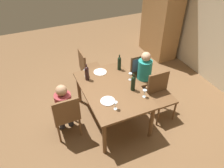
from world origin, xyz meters
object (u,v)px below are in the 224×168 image
chair_far_right (160,93)px  person_woman_host (145,72)px  person_man_bearded (64,106)px  chair_far_left (141,71)px  chair_near (66,114)px  wine_bottle_short_olive (133,83)px  handbag (106,78)px  wine_bottle_tall_green (119,63)px  chair_left_end (88,67)px  wine_glass_far (145,92)px  wine_glass_near_left (86,71)px  dinner_plate_host (108,101)px  dinner_plate_guest_left (100,72)px  wine_bottle_dark_red (87,73)px  armoire_cabinet (161,16)px  wine_glass_centre (130,75)px  wine_glass_near_right (116,104)px  dining_table (112,92)px

chair_far_right → person_woman_host: (-0.59, -0.00, 0.11)m
person_woman_host → person_man_bearded: size_ratio=1.02×
chair_far_left → chair_near: bearing=17.4°
person_woman_host → wine_bottle_short_olive: bearing=41.8°
handbag → wine_bottle_tall_green: bearing=3.0°
chair_left_end → wine_glass_far: size_ratio=6.17×
wine_glass_far → wine_glass_near_left: bearing=-144.0°
chair_near → wine_bottle_tall_green: size_ratio=2.73×
dinner_plate_host → dinner_plate_guest_left: bearing=167.2°
person_woman_host → handbag: (-0.83, -0.54, -0.53)m
wine_bottle_dark_red → handbag: bearing=136.8°
armoire_cabinet → chair_near: 3.76m
armoire_cabinet → dinner_plate_guest_left: armoire_cabinet is taller
wine_bottle_dark_red → handbag: 1.25m
chair_near → wine_bottle_dark_red: size_ratio=2.69×
chair_far_left → dinner_plate_guest_left: (-0.09, -0.91, 0.15)m
wine_glass_centre → wine_glass_far: size_ratio=1.00×
armoire_cabinet → chair_near: bearing=-58.1°
chair_far_right → wine_glass_near_left: size_ratio=6.17×
chair_near → wine_bottle_tall_green: (-0.60, 1.28, 0.36)m
person_woman_host → wine_bottle_dark_red: person_woman_host is taller
wine_bottle_dark_red → wine_glass_near_right: size_ratio=2.29×
wine_bottle_tall_green → handbag: size_ratio=1.20×
wine_bottle_tall_green → wine_bottle_short_olive: (0.69, -0.06, 0.00)m
wine_glass_near_left → wine_glass_centre: same height
dining_table → wine_glass_far: (0.44, 0.42, 0.19)m
dining_table → wine_bottle_dark_red: (-0.44, -0.32, 0.24)m
chair_far_left → person_woman_host: 0.16m
wine_bottle_short_olive → wine_glass_far: wine_bottle_short_olive is taller
wine_bottle_short_olive → wine_bottle_dark_red: bearing=-134.2°
wine_glass_centre → handbag: size_ratio=0.53×
wine_glass_near_left → wine_glass_near_right: bearing=7.7°
wine_bottle_dark_red → dinner_plate_guest_left: wine_bottle_dark_red is taller
wine_glass_near_left → dinner_plate_host: 0.86m
wine_bottle_tall_green → wine_glass_centre: wine_bottle_tall_green is taller
armoire_cabinet → wine_bottle_tall_green: (1.37, -1.88, -0.20)m
person_man_bearded → wine_glass_centre: (-0.08, 1.32, 0.22)m
chair_far_right → person_man_bearded: (-0.29, -1.79, 0.10)m
wine_glass_far → dining_table: bearing=-136.4°
chair_left_end → wine_glass_centre: (1.05, 0.51, 0.31)m
dining_table → wine_glass_near_left: (-0.56, -0.31, 0.19)m
wine_glass_near_right → armoire_cabinet: bearing=134.5°
chair_far_left → wine_bottle_short_olive: bearing=49.1°
armoire_cabinet → dinner_plate_host: bearing=-48.7°
chair_near → wine_bottle_short_olive: wine_bottle_short_olive is taller
chair_far_right → wine_glass_near_left: (-0.82, -1.20, 0.31)m
person_man_bearded → wine_bottle_dark_red: size_ratio=3.16×
wine_bottle_tall_green → dinner_plate_host: (0.80, -0.59, -0.15)m
armoire_cabinet → wine_bottle_short_olive: armoire_cabinet is taller
person_woman_host → wine_bottle_short_olive: 0.81m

